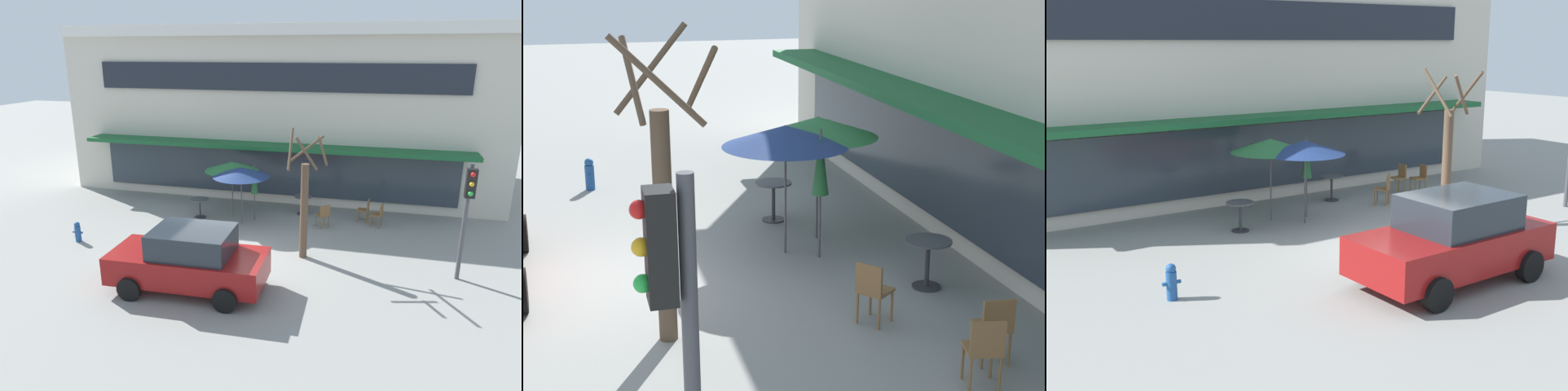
% 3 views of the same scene
% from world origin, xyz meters
% --- Properties ---
extents(ground_plane, '(80.00, 80.00, 0.00)m').
position_xyz_m(ground_plane, '(0.00, 0.00, 0.00)').
color(ground_plane, gray).
extents(building_facade, '(18.83, 9.10, 7.31)m').
position_xyz_m(building_facade, '(0.00, 9.96, 3.65)').
color(building_facade, beige).
rests_on(building_facade, ground).
extents(cafe_table_near_wall, '(0.70, 0.70, 0.76)m').
position_xyz_m(cafe_table_near_wall, '(-2.20, 3.40, 0.52)').
color(cafe_table_near_wall, '#333338').
rests_on(cafe_table_near_wall, ground).
extents(cafe_table_streetside, '(0.70, 0.70, 0.76)m').
position_xyz_m(cafe_table_streetside, '(1.61, 4.81, 0.52)').
color(cafe_table_streetside, '#333338').
rests_on(cafe_table_streetside, ground).
extents(patio_umbrella_green_folded, '(2.10, 2.10, 2.20)m').
position_xyz_m(patio_umbrella_green_folded, '(-1.02, 3.89, 2.02)').
color(patio_umbrella_green_folded, '#4C4C51').
rests_on(patio_umbrella_green_folded, ground).
extents(patio_umbrella_cream_folded, '(2.10, 2.10, 2.20)m').
position_xyz_m(patio_umbrella_cream_folded, '(-0.43, 3.15, 2.02)').
color(patio_umbrella_cream_folded, '#4C4C51').
rests_on(patio_umbrella_cream_folded, ground).
extents(patio_umbrella_corner_open, '(0.28, 0.28, 2.20)m').
position_xyz_m(patio_umbrella_corner_open, '(-0.06, 3.64, 1.63)').
color(patio_umbrella_corner_open, '#4C4C51').
rests_on(patio_umbrella_corner_open, ground).
extents(cafe_chair_0, '(0.56, 0.56, 0.89)m').
position_xyz_m(cafe_chair_0, '(2.60, 3.53, 0.53)').
color(cafe_chair_0, olive).
rests_on(cafe_chair_0, ground).
extents(cafe_chair_1, '(0.44, 0.44, 0.89)m').
position_xyz_m(cafe_chair_1, '(4.05, 4.54, 0.53)').
color(cafe_chair_1, olive).
rests_on(cafe_chair_1, ground).
extents(cafe_chair_2, '(0.48, 0.48, 0.89)m').
position_xyz_m(cafe_chair_2, '(4.56, 4.13, 0.53)').
color(cafe_chair_2, olive).
rests_on(cafe_chair_2, ground).
extents(parked_sedan, '(4.25, 2.12, 1.76)m').
position_xyz_m(parked_sedan, '(-0.31, -2.03, 0.88)').
color(parked_sedan, maroon).
rests_on(parked_sedan, ground).
extents(street_tree, '(1.28, 1.28, 4.04)m').
position_xyz_m(street_tree, '(2.31, 0.82, 1.83)').
color(street_tree, brown).
rests_on(street_tree, ground).
extents(fire_hydrant, '(0.36, 0.20, 0.71)m').
position_xyz_m(fire_hydrant, '(-5.35, 0.10, 0.35)').
color(fire_hydrant, '#1E4C8C').
rests_on(fire_hydrant, ground).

